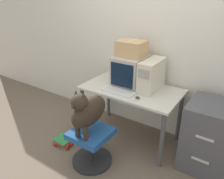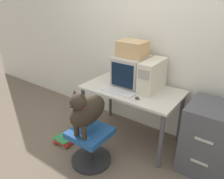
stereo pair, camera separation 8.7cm
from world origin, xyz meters
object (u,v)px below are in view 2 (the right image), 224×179
(dog, at_px, (86,110))
(book_stack_floor, at_px, (64,141))
(crt_monitor, at_px, (132,71))
(keyboard, at_px, (118,92))
(filing_cabinet, at_px, (209,138))
(pc_tower, at_px, (152,76))
(office_chair, at_px, (91,144))
(cardboard_box, at_px, (133,49))

(dog, distance_m, book_stack_floor, 0.87)
(book_stack_floor, bearing_deg, crt_monitor, 53.67)
(keyboard, distance_m, filing_cabinet, 1.16)
(keyboard, height_order, dog, dog)
(pc_tower, xyz_separation_m, book_stack_floor, (-0.88, -0.76, -0.91))
(pc_tower, bearing_deg, office_chair, -113.56)
(cardboard_box, xyz_separation_m, book_stack_floor, (-0.57, -0.78, -1.20))
(pc_tower, relative_size, book_stack_floor, 1.75)
(crt_monitor, height_order, cardboard_box, cardboard_box)
(crt_monitor, height_order, pc_tower, pc_tower)
(crt_monitor, relative_size, filing_cabinet, 0.57)
(filing_cabinet, distance_m, cardboard_box, 1.38)
(filing_cabinet, xyz_separation_m, book_stack_floor, (-1.66, -0.67, -0.36))
(crt_monitor, xyz_separation_m, office_chair, (-0.04, -0.82, -0.70))
(crt_monitor, height_order, dog, crt_monitor)
(filing_cabinet, bearing_deg, dog, -146.57)
(filing_cabinet, height_order, book_stack_floor, filing_cabinet)
(office_chair, distance_m, cardboard_box, 1.29)
(cardboard_box, bearing_deg, book_stack_floor, -126.19)
(cardboard_box, bearing_deg, keyboard, -87.83)
(book_stack_floor, bearing_deg, office_chair, -4.53)
(keyboard, distance_m, dog, 0.53)
(office_chair, bearing_deg, filing_cabinet, 32.07)
(crt_monitor, bearing_deg, keyboard, -87.80)
(pc_tower, bearing_deg, cardboard_box, 176.94)
(crt_monitor, xyz_separation_m, keyboard, (0.01, -0.32, -0.18))
(office_chair, distance_m, book_stack_floor, 0.57)
(dog, relative_size, book_stack_floor, 2.01)
(dog, height_order, filing_cabinet, dog)
(keyboard, height_order, filing_cabinet, filing_cabinet)
(crt_monitor, bearing_deg, pc_tower, -2.35)
(pc_tower, bearing_deg, dog, -112.60)
(keyboard, bearing_deg, pc_tower, 46.43)
(crt_monitor, distance_m, keyboard, 0.37)
(crt_monitor, bearing_deg, office_chair, -92.89)
(book_stack_floor, bearing_deg, filing_cabinet, 21.93)
(book_stack_floor, bearing_deg, pc_tower, 40.92)
(filing_cabinet, bearing_deg, crt_monitor, 174.53)
(keyboard, relative_size, cardboard_box, 1.22)
(filing_cabinet, relative_size, cardboard_box, 2.33)
(cardboard_box, bearing_deg, crt_monitor, -90.00)
(book_stack_floor, bearing_deg, dog, -8.60)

